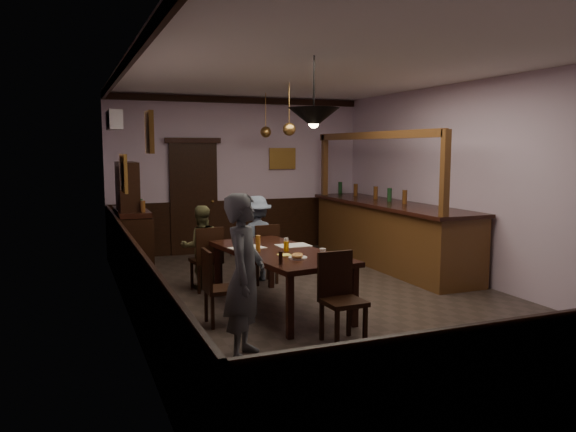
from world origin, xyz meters
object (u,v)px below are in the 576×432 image
chair_near (340,293)px  person_seated_right (257,238)px  coffee_cup (323,251)px  person_standing (244,276)px  chair_far_left (208,256)px  bar_counter (389,232)px  chair_far_right (265,251)px  pendant_brass_far (266,132)px  chair_side (216,284)px  sideboard (131,230)px  dining_table (279,256)px  pendant_iron (314,118)px  person_seated_left (201,247)px  soda_can (286,246)px  pendant_brass_mid (289,129)px

chair_near → person_seated_right: 2.91m
chair_near → coffee_cup: bearing=74.6°
chair_near → person_standing: 1.10m
chair_far_left → bar_counter: bearing=-175.2°
person_seated_right → chair_far_right: bearing=95.2°
chair_far_right → pendant_brass_far: pendant_brass_far is taller
chair_side → sideboard: sideboard is taller
dining_table → chair_far_left: 1.36m
chair_near → person_seated_right: person_seated_right is taller
chair_side → coffee_cup: chair_side is taller
pendant_iron → pendant_brass_far: bearing=77.6°
pendant_brass_far → pendant_iron: bearing=-102.4°
chair_side → pendant_brass_far: pendant_brass_far is taller
person_seated_left → coffee_cup: 2.23m
person_standing → person_seated_right: bearing=8.9°
chair_far_right → pendant_brass_far: (0.74, 2.02, 1.81)m
chair_far_left → person_seated_left: bearing=-88.3°
soda_can → person_standing: bearing=-125.9°
sideboard → bar_counter: (4.20, -0.83, -0.14)m
dining_table → pendant_iron: size_ratio=3.00×
dining_table → chair_side: chair_side is taller
chair_far_right → person_seated_right: 0.32m
person_seated_left → dining_table: bearing=116.2°
pendant_iron → chair_near: bearing=-81.7°
bar_counter → pendant_brass_mid: (-1.89, -0.10, 1.72)m
person_seated_left → bar_counter: 3.37m
person_seated_left → pendant_brass_mid: 2.25m
person_standing → pendant_brass_far: bearing=7.7°
chair_far_left → bar_counter: 3.38m
chair_side → pendant_brass_mid: (1.70, 2.00, 1.82)m
chair_far_right → pendant_brass_far: size_ratio=1.11×
chair_near → pendant_brass_mid: size_ratio=1.16×
person_seated_left → pendant_iron: (0.76, -2.27, 1.74)m
coffee_cup → sideboard: (-1.86, 3.12, -0.08)m
pendant_brass_mid → chair_far_right: bearing=-145.5°
chair_near → person_standing: size_ratio=0.59×
chair_near → chair_side: chair_near is taller
person_seated_right → chair_side: bearing=57.6°
dining_table → bar_counter: 3.25m
pendant_brass_far → chair_near: bearing=-100.1°
chair_side → person_seated_left: 1.81m
dining_table → person_seated_left: person_seated_left is taller
dining_table → pendant_brass_far: size_ratio=2.86×
sideboard → bar_counter: bearing=-11.2°
chair_far_left → bar_counter: (3.32, 0.59, 0.08)m
chair_far_right → person_seated_left: size_ratio=0.75×
chair_near → person_seated_right: size_ratio=0.72×
bar_counter → dining_table: bearing=-146.5°
chair_far_left → sideboard: bearing=-63.5°
pendant_iron → pendant_brass_mid: bearing=74.1°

